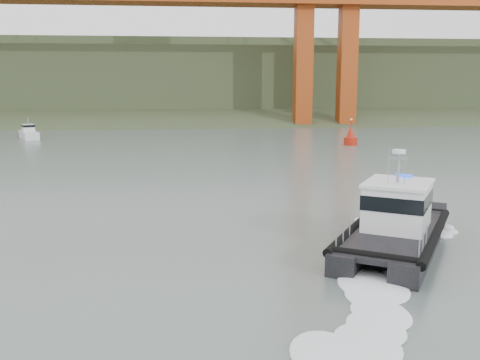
% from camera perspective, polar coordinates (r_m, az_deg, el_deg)
% --- Properties ---
extents(ground, '(400.00, 400.00, 0.00)m').
position_cam_1_polar(ground, '(21.55, 1.95, -10.29)').
color(ground, '#475450').
rests_on(ground, ground).
extents(headlands, '(500.00, 105.36, 27.12)m').
position_cam_1_polar(headlands, '(145.53, -4.70, 9.98)').
color(headlands, '#2F3E23').
rests_on(headlands, ground).
extents(patrol_boat, '(8.22, 10.26, 4.78)m').
position_cam_1_polar(patrol_boat, '(25.76, 16.23, -4.47)').
color(patrol_boat, black).
rests_on(patrol_boat, ground).
extents(motorboat, '(4.07, 5.96, 3.12)m').
position_cam_1_polar(motorboat, '(80.49, -21.61, 4.67)').
color(motorboat, silver).
rests_on(motorboat, ground).
extents(nav_buoy, '(1.69, 1.69, 3.53)m').
position_cam_1_polar(nav_buoy, '(68.49, 11.72, 4.45)').
color(nav_buoy, '#A71A0B').
rests_on(nav_buoy, ground).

